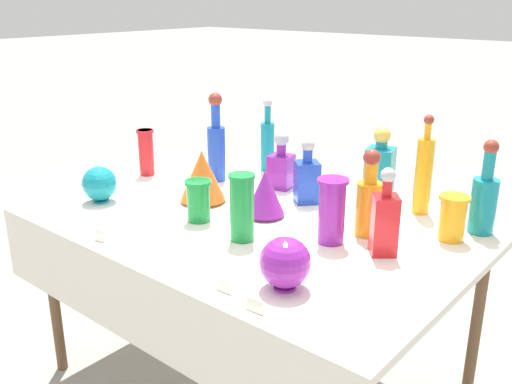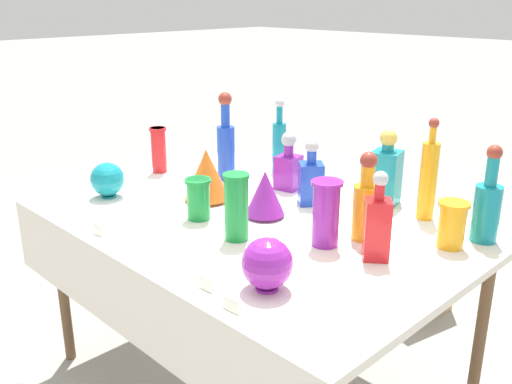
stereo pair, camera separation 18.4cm
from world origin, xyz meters
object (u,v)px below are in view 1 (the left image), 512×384
at_px(square_decanter_2, 307,178).
at_px(cardboard_box_behind_left, 385,265).
at_px(tall_bottle_3, 267,142).
at_px(square_decanter_0, 281,165).
at_px(slender_vase_1, 453,216).
at_px(round_bowl_1, 285,263).
at_px(tall_bottle_1, 369,201).
at_px(round_bowl_0, 99,184).
at_px(tall_bottle_0, 424,173).
at_px(tall_bottle_2, 484,199).
at_px(slender_vase_2, 198,199).
at_px(square_decanter_3, 380,169).
at_px(tall_bottle_4, 216,145).
at_px(slender_vase_3, 146,151).
at_px(slender_vase_0, 242,206).
at_px(square_decanter_1, 385,220).
at_px(fluted_vase_1, 265,193).
at_px(fluted_vase_0, 202,176).
at_px(slender_vase_4, 332,209).
at_px(cardboard_box_behind_right, 320,239).

xyz_separation_m(square_decanter_2, cardboard_box_behind_left, (-0.00, 0.76, -0.68)).
xyz_separation_m(tall_bottle_3, square_decanter_0, (0.21, -0.17, -0.04)).
bearing_deg(slender_vase_1, round_bowl_1, -109.41).
relative_size(tall_bottle_1, round_bowl_0, 2.10).
xyz_separation_m(tall_bottle_0, square_decanter_0, (-0.60, -0.11, -0.06)).
relative_size(tall_bottle_2, slender_vase_1, 2.12).
xyz_separation_m(tall_bottle_3, slender_vase_2, (0.21, -0.67, -0.06)).
bearing_deg(tall_bottle_3, square_decanter_3, -3.05).
height_order(slender_vase_1, cardboard_box_behind_left, slender_vase_1).
bearing_deg(tall_bottle_4, slender_vase_3, -153.78).
bearing_deg(cardboard_box_behind_left, tall_bottle_1, -68.11).
height_order(tall_bottle_3, square_decanter_0, tall_bottle_3).
xyz_separation_m(slender_vase_0, round_bowl_1, (0.32, -0.18, -0.04)).
distance_m(tall_bottle_4, round_bowl_1, 1.05).
distance_m(square_decanter_0, square_decanter_1, 0.74).
xyz_separation_m(fluted_vase_1, cardboard_box_behind_left, (0.02, 1.00, -0.68)).
bearing_deg(slender_vase_3, slender_vase_0, -18.18).
relative_size(slender_vase_0, fluted_vase_0, 1.09).
height_order(tall_bottle_3, fluted_vase_1, tall_bottle_3).
bearing_deg(slender_vase_4, slender_vase_3, 174.91).
relative_size(fluted_vase_0, round_bowl_1, 1.37).
bearing_deg(cardboard_box_behind_left, fluted_vase_1, -91.42).
distance_m(square_decanter_2, square_decanter_3, 0.30).
height_order(slender_vase_3, slender_vase_4, slender_vase_4).
xyz_separation_m(slender_vase_0, cardboard_box_behind_left, (-0.05, 1.21, -0.70)).
bearing_deg(tall_bottle_4, square_decanter_0, 19.22).
relative_size(slender_vase_1, cardboard_box_behind_left, 0.31).
relative_size(tall_bottle_0, round_bowl_1, 2.45).
bearing_deg(square_decanter_3, square_decanter_0, -161.23).
xyz_separation_m(tall_bottle_2, slender_vase_0, (-0.61, -0.59, -0.00)).
relative_size(square_decanter_1, square_decanter_3, 0.96).
xyz_separation_m(tall_bottle_3, cardboard_box_behind_left, (0.40, 0.52, -0.72)).
relative_size(tall_bottle_0, slender_vase_4, 1.70).
bearing_deg(round_bowl_1, tall_bottle_0, 87.61).
height_order(square_decanter_0, round_bowl_0, square_decanter_0).
bearing_deg(square_decanter_2, slender_vase_1, 1.06).
xyz_separation_m(slender_vase_0, fluted_vase_0, (-0.37, 0.18, -0.01)).
xyz_separation_m(square_decanter_2, round_bowl_1, (0.37, -0.63, -0.02)).
relative_size(round_bowl_1, cardboard_box_behind_right, 0.32).
relative_size(square_decanter_2, cardboard_box_behind_left, 0.52).
bearing_deg(slender_vase_2, square_decanter_1, 15.46).
bearing_deg(slender_vase_1, tall_bottle_1, -148.74).
height_order(fluted_vase_1, round_bowl_0, fluted_vase_1).
relative_size(fluted_vase_0, cardboard_box_behind_right, 0.44).
relative_size(slender_vase_1, round_bowl_1, 1.01).
height_order(square_decanter_0, square_decanter_1, square_decanter_1).
xyz_separation_m(square_decanter_1, slender_vase_4, (-0.18, -0.03, 0.00)).
xyz_separation_m(tall_bottle_1, slender_vase_0, (-0.31, -0.32, -0.00)).
relative_size(tall_bottle_3, round_bowl_1, 2.22).
relative_size(tall_bottle_1, tall_bottle_2, 0.92).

